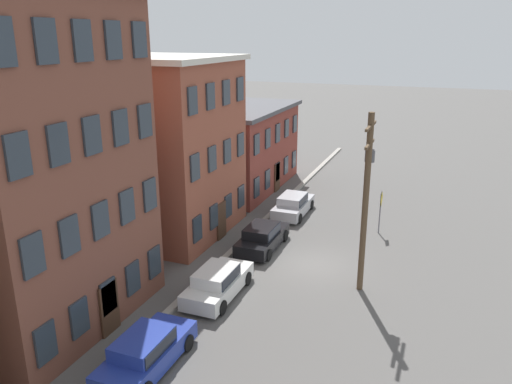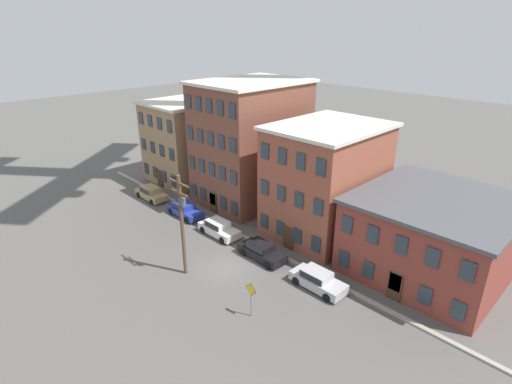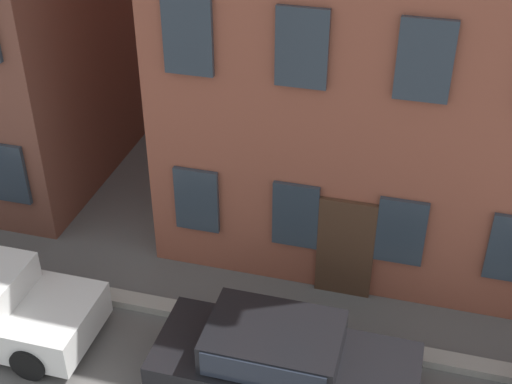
{
  "view_description": "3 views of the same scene",
  "coord_description": "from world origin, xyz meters",
  "px_view_note": "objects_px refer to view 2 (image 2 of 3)",
  "views": [
    {
      "loc": [
        -23.51,
        -5.99,
        11.62
      ],
      "look_at": [
        0.74,
        3.44,
        3.39
      ],
      "focal_mm": 35.0,
      "sensor_mm": 36.0,
      "label": 1
    },
    {
      "loc": [
        21.74,
        -18.05,
        18.57
      ],
      "look_at": [
        -1.65,
        4.99,
        4.87
      ],
      "focal_mm": 28.0,
      "sensor_mm": 36.0,
      "label": 2
    },
    {
      "loc": [
        2.7,
        -5.02,
        9.61
      ],
      "look_at": [
        0.3,
        3.81,
        3.56
      ],
      "focal_mm": 50.0,
      "sensor_mm": 36.0,
      "label": 3
    }
  ],
  "objects_px": {
    "car_blue": "(185,209)",
    "utility_pole": "(182,221)",
    "car_silver": "(318,279)",
    "car_black": "(261,250)",
    "car_white": "(219,228)",
    "caution_sign": "(251,294)",
    "car_tan": "(151,193)"
  },
  "relations": [
    {
      "from": "car_white",
      "to": "caution_sign",
      "type": "height_order",
      "value": "caution_sign"
    },
    {
      "from": "car_silver",
      "to": "caution_sign",
      "type": "bearing_deg",
      "value": -101.6
    },
    {
      "from": "car_tan",
      "to": "utility_pole",
      "type": "relative_size",
      "value": 0.52
    },
    {
      "from": "car_tan",
      "to": "car_black",
      "type": "distance_m",
      "value": 17.99
    },
    {
      "from": "car_blue",
      "to": "caution_sign",
      "type": "height_order",
      "value": "caution_sign"
    },
    {
      "from": "car_tan",
      "to": "utility_pole",
      "type": "bearing_deg",
      "value": -21.42
    },
    {
      "from": "car_black",
      "to": "caution_sign",
      "type": "xyz_separation_m",
      "value": [
        4.77,
        -5.85,
        1.08
      ]
    },
    {
      "from": "car_white",
      "to": "utility_pole",
      "type": "relative_size",
      "value": 0.52
    },
    {
      "from": "car_blue",
      "to": "utility_pole",
      "type": "bearing_deg",
      "value": -34.81
    },
    {
      "from": "car_tan",
      "to": "car_white",
      "type": "bearing_deg",
      "value": 0.13
    },
    {
      "from": "caution_sign",
      "to": "utility_pole",
      "type": "bearing_deg",
      "value": -178.79
    },
    {
      "from": "car_silver",
      "to": "utility_pole",
      "type": "xyz_separation_m",
      "value": [
        -8.66,
        -6.04,
        4.01
      ]
    },
    {
      "from": "car_white",
      "to": "caution_sign",
      "type": "bearing_deg",
      "value": -29.06
    },
    {
      "from": "car_black",
      "to": "caution_sign",
      "type": "distance_m",
      "value": 7.62
    },
    {
      "from": "car_silver",
      "to": "car_black",
      "type": "bearing_deg",
      "value": -179.68
    },
    {
      "from": "car_black",
      "to": "car_silver",
      "type": "height_order",
      "value": "same"
    },
    {
      "from": "car_white",
      "to": "car_silver",
      "type": "bearing_deg",
      "value": 0.01
    },
    {
      "from": "car_blue",
      "to": "car_white",
      "type": "height_order",
      "value": "same"
    },
    {
      "from": "car_blue",
      "to": "car_white",
      "type": "bearing_deg",
      "value": -1.29
    },
    {
      "from": "car_blue",
      "to": "car_white",
      "type": "distance_m",
      "value": 5.74
    },
    {
      "from": "car_blue",
      "to": "utility_pole",
      "type": "relative_size",
      "value": 0.52
    },
    {
      "from": "car_tan",
      "to": "caution_sign",
      "type": "distance_m",
      "value": 23.53
    },
    {
      "from": "car_silver",
      "to": "car_blue",
      "type": "bearing_deg",
      "value": 179.58
    },
    {
      "from": "caution_sign",
      "to": "car_blue",
      "type": "bearing_deg",
      "value": 159.79
    },
    {
      "from": "car_blue",
      "to": "utility_pole",
      "type": "xyz_separation_m",
      "value": [
        8.86,
        -6.16,
        4.01
      ]
    },
    {
      "from": "car_white",
      "to": "car_black",
      "type": "height_order",
      "value": "same"
    },
    {
      "from": "car_white",
      "to": "utility_pole",
      "type": "xyz_separation_m",
      "value": [
        3.12,
        -6.03,
        4.01
      ]
    },
    {
      "from": "car_white",
      "to": "caution_sign",
      "type": "distance_m",
      "value": 12.15
    },
    {
      "from": "car_tan",
      "to": "car_black",
      "type": "xyz_separation_m",
      "value": [
        17.99,
        -0.0,
        0.0
      ]
    },
    {
      "from": "car_tan",
      "to": "car_white",
      "type": "height_order",
      "value": "same"
    },
    {
      "from": "car_black",
      "to": "utility_pole",
      "type": "bearing_deg",
      "value": -114.07
    },
    {
      "from": "utility_pole",
      "to": "caution_sign",
      "type": "bearing_deg",
      "value": 1.21
    }
  ]
}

